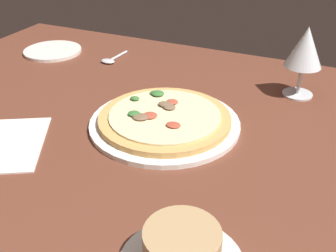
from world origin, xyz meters
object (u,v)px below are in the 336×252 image
Objects in this scene: paper_menu at (10,144)px; pizza_main at (165,120)px; spoon at (111,60)px; wine_glass_near at (305,49)px; side_plate at (53,51)px.

pizza_main is at bearing -171.22° from paper_menu.
wine_glass_near is at bearing 179.85° from spoon.
paper_menu is at bearing 96.19° from spoon.
paper_menu is (23.16, 18.23, -1.05)cm from pizza_main.
spoon is at bearing -177.27° from side_plate.
pizza_main is 1.88× the size of wine_glass_near.
wine_glass_near is 50.85cm from spoon.
pizza_main reaches higher than spoon.
pizza_main is at bearing 48.95° from wine_glass_near.
side_plate reaches higher than paper_menu.
wine_glass_near reaches higher than spoon.
spoon is (49.76, -0.13, -10.48)cm from wine_glass_near.
spoon is (-18.78, -0.90, 0.01)cm from side_plate.
wine_glass_near is 1.52× the size of spoon.
paper_menu is at bearing 118.88° from side_plate.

